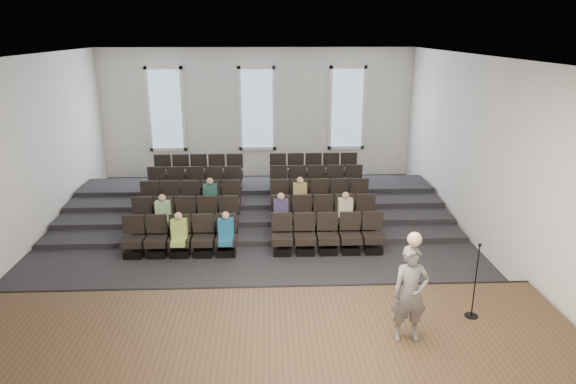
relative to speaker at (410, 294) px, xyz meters
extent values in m
plane|color=black|center=(-2.75, 5.29, -1.35)|extent=(14.00, 14.00, 0.00)
cube|color=white|center=(-2.75, 5.29, 3.66)|extent=(12.00, 14.00, 0.02)
cube|color=silver|center=(-2.75, 12.31, 1.15)|extent=(12.00, 0.04, 5.00)
cube|color=silver|center=(-2.75, -1.73, 1.15)|extent=(12.00, 0.04, 5.00)
cube|color=silver|center=(-8.77, 5.29, 1.15)|extent=(0.04, 14.00, 5.00)
cube|color=silver|center=(3.27, 5.29, 1.15)|extent=(0.04, 14.00, 5.00)
cube|color=#41311C|center=(-2.75, 0.19, -1.10)|extent=(11.80, 3.60, 0.50)
cube|color=black|center=(-2.75, 1.96, -1.10)|extent=(11.80, 0.06, 0.52)
cube|color=black|center=(-2.75, 7.61, -1.28)|extent=(11.80, 4.80, 0.15)
cube|color=black|center=(-2.75, 8.14, -1.20)|extent=(11.80, 3.75, 0.30)
cube|color=black|center=(-2.75, 8.66, -1.13)|extent=(11.80, 2.70, 0.45)
cube|color=black|center=(-2.75, 9.19, -1.05)|extent=(11.80, 1.65, 0.60)
cube|color=black|center=(-5.88, 4.69, -1.25)|extent=(0.47, 0.43, 0.20)
cube|color=black|center=(-5.88, 4.69, -0.94)|extent=(0.55, 0.50, 0.19)
cube|color=black|center=(-5.88, 4.90, -0.53)|extent=(0.55, 0.08, 0.50)
cube|color=black|center=(-5.28, 4.69, -1.25)|extent=(0.47, 0.43, 0.20)
cube|color=black|center=(-5.28, 4.69, -0.94)|extent=(0.55, 0.50, 0.19)
cube|color=black|center=(-5.28, 4.90, -0.53)|extent=(0.55, 0.08, 0.50)
cube|color=black|center=(-4.68, 4.69, -1.25)|extent=(0.47, 0.43, 0.20)
cube|color=black|center=(-4.68, 4.69, -0.94)|extent=(0.55, 0.50, 0.19)
cube|color=black|center=(-4.68, 4.90, -0.53)|extent=(0.55, 0.08, 0.50)
cube|color=black|center=(-4.08, 4.69, -1.25)|extent=(0.47, 0.43, 0.20)
cube|color=black|center=(-4.08, 4.69, -0.94)|extent=(0.55, 0.50, 0.19)
cube|color=black|center=(-4.08, 4.90, -0.53)|extent=(0.55, 0.08, 0.50)
cube|color=black|center=(-3.48, 4.69, -1.25)|extent=(0.47, 0.43, 0.20)
cube|color=black|center=(-3.48, 4.69, -0.94)|extent=(0.55, 0.50, 0.19)
cube|color=black|center=(-3.48, 4.90, -0.53)|extent=(0.55, 0.08, 0.50)
cube|color=black|center=(-2.03, 4.69, -1.25)|extent=(0.47, 0.43, 0.20)
cube|color=black|center=(-2.03, 4.69, -0.94)|extent=(0.55, 0.50, 0.19)
cube|color=black|center=(-2.03, 4.90, -0.53)|extent=(0.55, 0.08, 0.50)
cube|color=black|center=(-1.43, 4.69, -1.25)|extent=(0.47, 0.43, 0.20)
cube|color=black|center=(-1.43, 4.69, -0.94)|extent=(0.55, 0.50, 0.19)
cube|color=black|center=(-1.43, 4.90, -0.53)|extent=(0.55, 0.08, 0.50)
cube|color=black|center=(-0.83, 4.69, -1.25)|extent=(0.47, 0.43, 0.20)
cube|color=black|center=(-0.83, 4.69, -0.94)|extent=(0.55, 0.50, 0.19)
cube|color=black|center=(-0.83, 4.90, -0.53)|extent=(0.55, 0.08, 0.50)
cube|color=black|center=(-0.23, 4.69, -1.25)|extent=(0.47, 0.43, 0.20)
cube|color=black|center=(-0.23, 4.69, -0.94)|extent=(0.55, 0.50, 0.19)
cube|color=black|center=(-0.23, 4.90, -0.53)|extent=(0.55, 0.08, 0.50)
cube|color=black|center=(0.37, 4.69, -1.25)|extent=(0.47, 0.43, 0.20)
cube|color=black|center=(0.37, 4.69, -0.94)|extent=(0.55, 0.50, 0.19)
cube|color=black|center=(0.37, 4.90, -0.53)|extent=(0.55, 0.08, 0.50)
cube|color=black|center=(-5.88, 5.74, -1.10)|extent=(0.47, 0.43, 0.20)
cube|color=black|center=(-5.88, 5.74, -0.79)|extent=(0.55, 0.50, 0.19)
cube|color=black|center=(-5.88, 5.95, -0.38)|extent=(0.55, 0.08, 0.50)
cube|color=black|center=(-5.28, 5.74, -1.10)|extent=(0.47, 0.43, 0.20)
cube|color=black|center=(-5.28, 5.74, -0.79)|extent=(0.55, 0.50, 0.19)
cube|color=black|center=(-5.28, 5.95, -0.38)|extent=(0.55, 0.08, 0.50)
cube|color=black|center=(-4.68, 5.74, -1.10)|extent=(0.47, 0.43, 0.20)
cube|color=black|center=(-4.68, 5.74, -0.79)|extent=(0.55, 0.50, 0.19)
cube|color=black|center=(-4.68, 5.95, -0.38)|extent=(0.55, 0.08, 0.50)
cube|color=black|center=(-4.08, 5.74, -1.10)|extent=(0.47, 0.43, 0.20)
cube|color=black|center=(-4.08, 5.74, -0.79)|extent=(0.55, 0.50, 0.19)
cube|color=black|center=(-4.08, 5.95, -0.38)|extent=(0.55, 0.08, 0.50)
cube|color=black|center=(-3.48, 5.74, -1.10)|extent=(0.47, 0.43, 0.20)
cube|color=black|center=(-3.48, 5.74, -0.79)|extent=(0.55, 0.50, 0.19)
cube|color=black|center=(-3.48, 5.95, -0.38)|extent=(0.55, 0.08, 0.50)
cube|color=black|center=(-2.03, 5.74, -1.10)|extent=(0.47, 0.43, 0.20)
cube|color=black|center=(-2.03, 5.74, -0.79)|extent=(0.55, 0.50, 0.19)
cube|color=black|center=(-2.03, 5.95, -0.38)|extent=(0.55, 0.08, 0.50)
cube|color=black|center=(-1.43, 5.74, -1.10)|extent=(0.47, 0.43, 0.20)
cube|color=black|center=(-1.43, 5.74, -0.79)|extent=(0.55, 0.50, 0.19)
cube|color=black|center=(-1.43, 5.95, -0.38)|extent=(0.55, 0.08, 0.50)
cube|color=black|center=(-0.83, 5.74, -1.10)|extent=(0.47, 0.43, 0.20)
cube|color=black|center=(-0.83, 5.74, -0.79)|extent=(0.55, 0.50, 0.19)
cube|color=black|center=(-0.83, 5.95, -0.38)|extent=(0.55, 0.08, 0.50)
cube|color=black|center=(-0.23, 5.74, -1.10)|extent=(0.47, 0.43, 0.20)
cube|color=black|center=(-0.23, 5.74, -0.79)|extent=(0.55, 0.50, 0.19)
cube|color=black|center=(-0.23, 5.95, -0.38)|extent=(0.55, 0.08, 0.50)
cube|color=black|center=(0.37, 5.74, -1.10)|extent=(0.47, 0.43, 0.20)
cube|color=black|center=(0.37, 5.74, -0.79)|extent=(0.55, 0.50, 0.19)
cube|color=black|center=(0.37, 5.95, -0.38)|extent=(0.55, 0.08, 0.50)
cube|color=black|center=(-5.88, 6.79, -0.95)|extent=(0.47, 0.42, 0.20)
cube|color=black|center=(-5.88, 6.79, -0.64)|extent=(0.55, 0.50, 0.19)
cube|color=black|center=(-5.88, 7.00, -0.23)|extent=(0.55, 0.08, 0.50)
cube|color=black|center=(-5.28, 6.79, -0.95)|extent=(0.47, 0.42, 0.20)
cube|color=black|center=(-5.28, 6.79, -0.64)|extent=(0.55, 0.50, 0.19)
cube|color=black|center=(-5.28, 7.00, -0.23)|extent=(0.55, 0.08, 0.50)
cube|color=black|center=(-4.68, 6.79, -0.95)|extent=(0.47, 0.42, 0.20)
cube|color=black|center=(-4.68, 6.79, -0.64)|extent=(0.55, 0.50, 0.19)
cube|color=black|center=(-4.68, 7.00, -0.23)|extent=(0.55, 0.08, 0.50)
cube|color=black|center=(-4.08, 6.79, -0.95)|extent=(0.47, 0.42, 0.20)
cube|color=black|center=(-4.08, 6.79, -0.64)|extent=(0.55, 0.50, 0.19)
cube|color=black|center=(-4.08, 7.00, -0.23)|extent=(0.55, 0.08, 0.50)
cube|color=black|center=(-3.48, 6.79, -0.95)|extent=(0.47, 0.42, 0.20)
cube|color=black|center=(-3.48, 6.79, -0.64)|extent=(0.55, 0.50, 0.19)
cube|color=black|center=(-3.48, 7.00, -0.23)|extent=(0.55, 0.08, 0.50)
cube|color=black|center=(-2.03, 6.79, -0.95)|extent=(0.47, 0.42, 0.20)
cube|color=black|center=(-2.03, 6.79, -0.64)|extent=(0.55, 0.50, 0.19)
cube|color=black|center=(-2.03, 7.00, -0.23)|extent=(0.55, 0.08, 0.50)
cube|color=black|center=(-1.43, 6.79, -0.95)|extent=(0.47, 0.42, 0.20)
cube|color=black|center=(-1.43, 6.79, -0.64)|extent=(0.55, 0.50, 0.19)
cube|color=black|center=(-1.43, 7.00, -0.23)|extent=(0.55, 0.08, 0.50)
cube|color=black|center=(-0.83, 6.79, -0.95)|extent=(0.47, 0.42, 0.20)
cube|color=black|center=(-0.83, 6.79, -0.64)|extent=(0.55, 0.50, 0.19)
cube|color=black|center=(-0.83, 7.00, -0.23)|extent=(0.55, 0.08, 0.50)
cube|color=black|center=(-0.23, 6.79, -0.95)|extent=(0.47, 0.42, 0.20)
cube|color=black|center=(-0.23, 6.79, -0.64)|extent=(0.55, 0.50, 0.19)
cube|color=black|center=(-0.23, 7.00, -0.23)|extent=(0.55, 0.08, 0.50)
cube|color=black|center=(0.37, 6.79, -0.95)|extent=(0.47, 0.42, 0.20)
cube|color=black|center=(0.37, 6.79, -0.64)|extent=(0.55, 0.50, 0.19)
cube|color=black|center=(0.37, 7.00, -0.23)|extent=(0.55, 0.08, 0.50)
cube|color=black|center=(-5.88, 7.84, -0.80)|extent=(0.47, 0.42, 0.20)
cube|color=black|center=(-5.88, 7.84, -0.49)|extent=(0.55, 0.50, 0.19)
cube|color=black|center=(-5.88, 8.05, -0.08)|extent=(0.55, 0.08, 0.50)
cube|color=black|center=(-5.28, 7.84, -0.80)|extent=(0.47, 0.42, 0.20)
cube|color=black|center=(-5.28, 7.84, -0.49)|extent=(0.55, 0.50, 0.19)
cube|color=black|center=(-5.28, 8.05, -0.08)|extent=(0.55, 0.08, 0.50)
cube|color=black|center=(-4.68, 7.84, -0.80)|extent=(0.47, 0.42, 0.20)
cube|color=black|center=(-4.68, 7.84, -0.49)|extent=(0.55, 0.50, 0.19)
cube|color=black|center=(-4.68, 8.05, -0.08)|extent=(0.55, 0.08, 0.50)
cube|color=black|center=(-4.08, 7.84, -0.80)|extent=(0.47, 0.42, 0.20)
cube|color=black|center=(-4.08, 7.84, -0.49)|extent=(0.55, 0.50, 0.19)
cube|color=black|center=(-4.08, 8.05, -0.08)|extent=(0.55, 0.08, 0.50)
cube|color=black|center=(-3.48, 7.84, -0.80)|extent=(0.47, 0.42, 0.20)
cube|color=black|center=(-3.48, 7.84, -0.49)|extent=(0.55, 0.50, 0.19)
cube|color=black|center=(-3.48, 8.05, -0.08)|extent=(0.55, 0.08, 0.50)
cube|color=black|center=(-2.03, 7.84, -0.80)|extent=(0.47, 0.42, 0.20)
cube|color=black|center=(-2.03, 7.84, -0.49)|extent=(0.55, 0.50, 0.19)
cube|color=black|center=(-2.03, 8.05, -0.08)|extent=(0.55, 0.08, 0.50)
cube|color=black|center=(-1.43, 7.84, -0.80)|extent=(0.47, 0.42, 0.20)
cube|color=black|center=(-1.43, 7.84, -0.49)|extent=(0.55, 0.50, 0.19)
cube|color=black|center=(-1.43, 8.05, -0.08)|extent=(0.55, 0.08, 0.50)
cube|color=black|center=(-0.83, 7.84, -0.80)|extent=(0.47, 0.42, 0.20)
cube|color=black|center=(-0.83, 7.84, -0.49)|extent=(0.55, 0.50, 0.19)
cube|color=black|center=(-0.83, 8.05, -0.08)|extent=(0.55, 0.08, 0.50)
cube|color=black|center=(-0.23, 7.84, -0.80)|extent=(0.47, 0.42, 0.20)
cube|color=black|center=(-0.23, 7.84, -0.49)|extent=(0.55, 0.50, 0.19)
cube|color=black|center=(-0.23, 8.05, -0.08)|extent=(0.55, 0.08, 0.50)
cube|color=black|center=(0.37, 7.84, -0.80)|extent=(0.47, 0.42, 0.20)
cube|color=black|center=(0.37, 7.84, -0.49)|extent=(0.55, 0.50, 0.19)
cube|color=black|center=(0.37, 8.05, -0.08)|extent=(0.55, 0.08, 0.50)
cube|color=black|center=(-5.88, 8.89, -0.65)|extent=(0.47, 0.42, 0.20)
cube|color=black|center=(-5.88, 8.89, -0.34)|extent=(0.55, 0.50, 0.19)
cube|color=black|center=(-5.88, 9.10, 0.07)|extent=(0.55, 0.08, 0.50)
cube|color=black|center=(-5.28, 8.89, -0.65)|extent=(0.47, 0.42, 0.20)
cube|color=black|center=(-5.28, 8.89, -0.34)|extent=(0.55, 0.50, 0.19)
cube|color=black|center=(-5.28, 9.10, 0.07)|extent=(0.55, 0.08, 0.50)
cube|color=black|center=(-4.68, 8.89, -0.65)|extent=(0.47, 0.42, 0.20)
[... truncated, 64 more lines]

